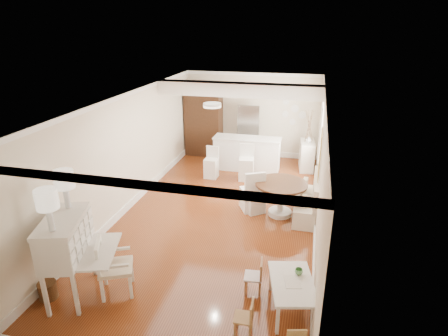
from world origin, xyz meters
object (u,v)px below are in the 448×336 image
at_px(wicker_basket, 48,290).
at_px(fridge, 259,133).
at_px(gustavian_armchair, 116,266).
at_px(dining_table, 280,199).
at_px(kids_table, 291,296).
at_px(breakfast_counter, 247,154).
at_px(kids_chair_a, 244,317).
at_px(kids_chair_b, 253,276).
at_px(secretary_bureau, 68,257).
at_px(bar_stool_right, 246,163).
at_px(sideboard, 307,155).
at_px(pantry_cabinet, 204,122).
at_px(slip_chair_far, 252,190).
at_px(slip_chair_near, 255,196).
at_px(bar_stool_left, 211,163).

xyz_separation_m(wicker_basket, fridge, (2.35, 7.63, 0.75)).
xyz_separation_m(gustavian_armchair, dining_table, (2.41, 3.40, -0.09)).
relative_size(kids_table, breakfast_counter, 0.53).
bearing_deg(gustavian_armchair, kids_table, -109.99).
distance_m(kids_chair_a, kids_chair_b, 0.95).
relative_size(secretary_bureau, dining_table, 1.19).
xyz_separation_m(dining_table, bar_stool_right, (-1.18, 1.93, 0.11)).
bearing_deg(bar_stool_right, secretary_bureau, -116.08).
bearing_deg(sideboard, wicker_basket, -124.57).
relative_size(gustavian_armchair, dining_table, 0.83).
bearing_deg(secretary_bureau, kids_chair_b, -2.26).
bearing_deg(pantry_cabinet, slip_chair_far, -58.06).
distance_m(gustavian_armchair, slip_chair_far, 3.92).
xyz_separation_m(slip_chair_near, breakfast_counter, (-0.70, 2.74, 0.10)).
bearing_deg(bar_stool_left, gustavian_armchair, -90.48).
distance_m(bar_stool_left, pantry_cabinet, 2.24).
height_order(gustavian_armchair, wicker_basket, gustavian_armchair).
relative_size(slip_chair_near, breakfast_counter, 0.40).
bearing_deg(kids_chair_a, slip_chair_far, -174.08).
bearing_deg(fridge, kids_chair_a, -82.83).
distance_m(gustavian_armchair, kids_table, 2.92).
height_order(kids_chair_b, fridge, fridge).
bearing_deg(fridge, secretary_bureau, -105.05).
distance_m(kids_table, bar_stool_right, 5.36).
distance_m(slip_chair_near, bar_stool_left, 2.44).
bearing_deg(kids_chair_b, kids_chair_a, -4.36).
bearing_deg(slip_chair_far, wicker_basket, 27.81).
height_order(slip_chair_far, sideboard, slip_chair_far).
xyz_separation_m(gustavian_armchair, wicker_basket, (-1.05, -0.43, -0.36)).
height_order(wicker_basket, breakfast_counter, breakfast_counter).
bearing_deg(dining_table, slip_chair_near, 179.12).
bearing_deg(fridge, slip_chair_far, -83.68).
distance_m(kids_table, fridge, 7.17).
bearing_deg(slip_chair_near, sideboard, 123.85).
xyz_separation_m(gustavian_armchair, bar_stool_left, (0.20, 5.25, -0.04)).
bearing_deg(kids_chair_a, bar_stool_right, -171.94).
bearing_deg(kids_chair_a, pantry_cabinet, -161.52).
distance_m(bar_stool_right, fridge, 1.91).
bearing_deg(kids_chair_a, kids_chair_b, 178.87).
height_order(wicker_basket, slip_chair_near, slip_chair_near).
bearing_deg(fridge, breakfast_counter, -100.78).
bearing_deg(bar_stool_right, breakfast_counter, 92.46).
distance_m(gustavian_armchair, kids_chair_b, 2.31).
distance_m(slip_chair_near, sideboard, 3.41).
bearing_deg(secretary_bureau, slip_chair_far, 40.24).
xyz_separation_m(gustavian_armchair, kids_chair_a, (2.25, -0.40, -0.22)).
height_order(breakfast_counter, pantry_cabinet, pantry_cabinet).
height_order(slip_chair_far, fridge, fridge).
xyz_separation_m(dining_table, sideboard, (0.49, 3.23, 0.03)).
height_order(kids_chair_a, dining_table, dining_table).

